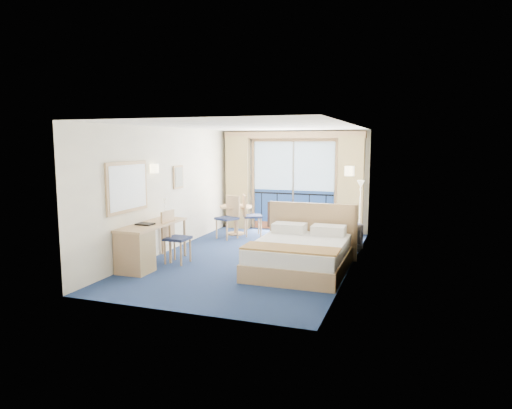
% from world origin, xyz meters
% --- Properties ---
extents(floor, '(6.50, 6.50, 0.00)m').
position_xyz_m(floor, '(0.00, 0.00, 0.00)').
color(floor, navy).
rests_on(floor, ground).
extents(room_walls, '(4.04, 6.54, 2.72)m').
position_xyz_m(room_walls, '(0.00, 0.00, 1.78)').
color(room_walls, white).
rests_on(room_walls, ground).
extents(balcony_door, '(2.36, 0.03, 2.52)m').
position_xyz_m(balcony_door, '(-0.01, 3.22, 1.14)').
color(balcony_door, navy).
rests_on(balcony_door, room_walls).
extents(curtain_left, '(0.65, 0.22, 2.55)m').
position_xyz_m(curtain_left, '(-1.55, 3.07, 1.28)').
color(curtain_left, tan).
rests_on(curtain_left, room_walls).
extents(curtain_right, '(0.65, 0.22, 2.55)m').
position_xyz_m(curtain_right, '(1.55, 3.07, 1.28)').
color(curtain_right, tan).
rests_on(curtain_right, room_walls).
extents(pelmet, '(3.80, 0.25, 0.18)m').
position_xyz_m(pelmet, '(0.00, 3.10, 2.58)').
color(pelmet, tan).
rests_on(pelmet, room_walls).
extents(mirror, '(0.05, 1.25, 0.95)m').
position_xyz_m(mirror, '(-1.97, -1.50, 1.55)').
color(mirror, tan).
rests_on(mirror, room_walls).
extents(wall_print, '(0.04, 0.42, 0.52)m').
position_xyz_m(wall_print, '(-1.97, 0.45, 1.60)').
color(wall_print, tan).
rests_on(wall_print, room_walls).
extents(sconce_left, '(0.18, 0.18, 0.18)m').
position_xyz_m(sconce_left, '(-1.94, -0.60, 1.85)').
color(sconce_left, '#F9E5AE').
rests_on(sconce_left, room_walls).
extents(sconce_right, '(0.18, 0.18, 0.18)m').
position_xyz_m(sconce_right, '(1.94, -0.15, 1.85)').
color(sconce_right, '#F9E5AE').
rests_on(sconce_right, room_walls).
extents(bed, '(1.83, 2.17, 1.15)m').
position_xyz_m(bed, '(1.15, -0.61, 0.32)').
color(bed, tan).
rests_on(bed, ground).
extents(nightstand, '(0.41, 0.39, 0.54)m').
position_xyz_m(nightstand, '(1.77, 0.84, 0.27)').
color(nightstand, '#9D8353').
rests_on(nightstand, ground).
extents(phone, '(0.21, 0.18, 0.08)m').
position_xyz_m(phone, '(1.77, 0.84, 0.58)').
color(phone, silver).
rests_on(phone, nightstand).
extents(armchair, '(0.92, 0.93, 0.64)m').
position_xyz_m(armchair, '(1.63, 1.37, 0.32)').
color(armchair, '#4B4E5B').
rests_on(armchair, ground).
extents(floor_lamp, '(0.20, 0.20, 1.48)m').
position_xyz_m(floor_lamp, '(1.88, 2.39, 1.12)').
color(floor_lamp, silver).
rests_on(floor_lamp, ground).
extents(desk, '(0.60, 1.74, 0.82)m').
position_xyz_m(desk, '(-1.69, -1.62, 0.45)').
color(desk, tan).
rests_on(desk, ground).
extents(desk_chair, '(0.47, 0.46, 1.04)m').
position_xyz_m(desk_chair, '(-1.38, -0.88, 0.58)').
color(desk_chair, '#212A4D').
rests_on(desk_chair, ground).
extents(folder, '(0.32, 0.24, 0.03)m').
position_xyz_m(folder, '(-1.74, -1.32, 0.83)').
color(folder, black).
rests_on(folder, desk).
extents(desk_lamp, '(0.11, 0.11, 0.41)m').
position_xyz_m(desk_lamp, '(-1.74, -0.56, 1.12)').
color(desk_lamp, silver).
rests_on(desk_lamp, desk).
extents(round_table, '(0.83, 0.83, 0.75)m').
position_xyz_m(round_table, '(-1.27, 2.19, 0.57)').
color(round_table, tan).
rests_on(round_table, ground).
extents(table_chair_a, '(0.62, 0.62, 1.05)m').
position_xyz_m(table_chair_a, '(-0.87, 2.11, 0.59)').
color(table_chair_a, '#212A4D').
rests_on(table_chair_a, ground).
extents(table_chair_b, '(0.60, 0.60, 1.06)m').
position_xyz_m(table_chair_b, '(-1.24, 1.69, 0.60)').
color(table_chair_b, '#212A4D').
rests_on(table_chair_b, ground).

